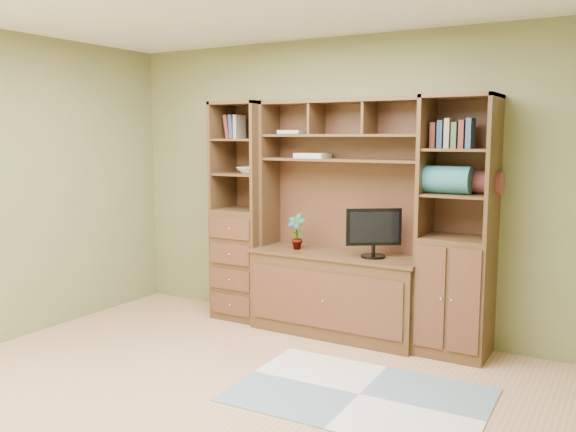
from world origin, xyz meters
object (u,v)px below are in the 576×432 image
Objects in this scene: right_tower at (457,227)px; monitor at (374,224)px; left_tower at (244,211)px; center_hutch at (337,219)px.

right_tower is 0.67m from monitor.
left_tower is at bearing 141.47° from monitor.
monitor is (-0.67, -0.07, -0.01)m from right_tower.
right_tower is 3.62× the size of monitor.
center_hutch and left_tower have the same top height.
center_hutch is 0.36m from monitor.
monitor is at bearing -3.16° from left_tower.
monitor is (1.36, -0.07, -0.01)m from left_tower.
right_tower is at bearing 0.00° from left_tower.
left_tower is at bearing 180.00° from right_tower.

